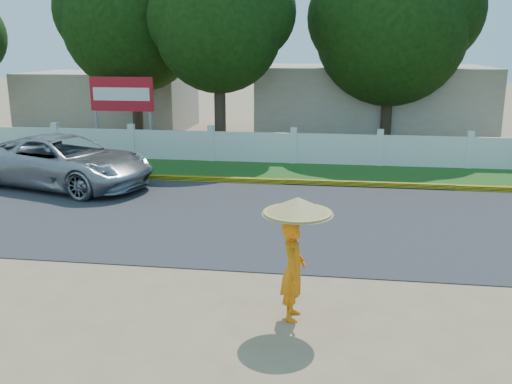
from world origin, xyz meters
TOP-DOWN VIEW (x-y plane):
  - ground at (0.00, 0.00)m, footprint 120.00×120.00m
  - road at (0.00, 4.50)m, footprint 60.00×7.00m
  - grass_verge at (0.00, 9.75)m, footprint 60.00×3.50m
  - curb at (0.00, 8.05)m, footprint 40.00×0.18m
  - fence at (0.00, 11.20)m, footprint 40.00×0.10m
  - building_near at (3.00, 18.00)m, footprint 10.00×6.00m
  - building_far at (-10.00, 19.00)m, footprint 8.00×5.00m
  - vehicle at (-6.47, 6.82)m, footprint 5.98×3.97m
  - monk_with_parasol at (0.99, -0.68)m, footprint 1.07×1.07m
  - billboard at (-6.72, 12.30)m, footprint 2.50×0.13m
  - tree_row at (-2.11, 14.15)m, footprint 30.41×7.38m

SIDE VIEW (x-z plane):
  - ground at x=0.00m, z-range 0.00..0.00m
  - road at x=0.00m, z-range 0.00..0.02m
  - grass_verge at x=0.00m, z-range 0.00..0.03m
  - curb at x=0.00m, z-range 0.00..0.16m
  - fence at x=0.00m, z-range 0.00..1.10m
  - vehicle at x=-6.47m, z-range 0.00..1.53m
  - monk_with_parasol at x=0.99m, z-range 0.30..2.24m
  - building_far at x=-10.00m, z-range 0.00..2.80m
  - building_near at x=3.00m, z-range 0.00..3.20m
  - billboard at x=-6.72m, z-range 0.67..3.62m
  - tree_row at x=-2.11m, z-range 0.69..8.68m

